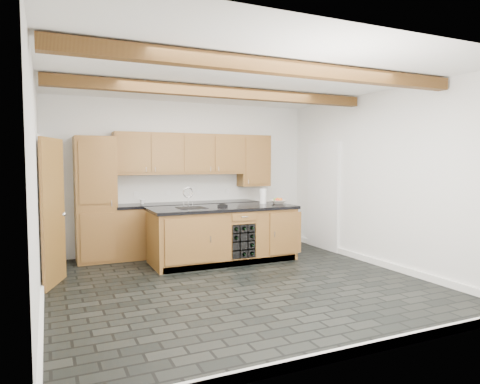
# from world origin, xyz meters

# --- Properties ---
(ground) EXTENTS (5.00, 5.00, 0.00)m
(ground) POSITION_xyz_m (0.00, 0.00, 0.00)
(ground) COLOR black
(ground) RESTS_ON ground
(room_shell) EXTENTS (5.01, 5.00, 5.00)m
(room_shell) POSITION_xyz_m (-0.09, 0.53, 1.53)
(room_shell) COLOR white
(room_shell) RESTS_ON ground
(back_cabinetry) EXTENTS (3.65, 0.62, 2.20)m
(back_cabinetry) POSITION_xyz_m (-0.38, 2.24, 0.98)
(back_cabinetry) COLOR brown
(back_cabinetry) RESTS_ON ground
(island) EXTENTS (2.48, 0.96, 0.93)m
(island) POSITION_xyz_m (0.31, 1.28, 0.46)
(island) COLOR brown
(island) RESTS_ON ground
(faucet) EXTENTS (0.45, 0.40, 0.34)m
(faucet) POSITION_xyz_m (-0.25, 1.33, 0.96)
(faucet) COLOR black
(faucet) RESTS_ON island
(kitchen_scale) EXTENTS (0.18, 0.13, 0.05)m
(kitchen_scale) POSITION_xyz_m (0.27, 1.26, 0.95)
(kitchen_scale) COLOR black
(kitchen_scale) RESTS_ON island
(fruit_bowl) EXTENTS (0.36, 0.36, 0.07)m
(fruit_bowl) POSITION_xyz_m (1.38, 1.33, 0.96)
(fruit_bowl) COLOR beige
(fruit_bowl) RESTS_ON island
(fruit_cluster) EXTENTS (0.16, 0.17, 0.07)m
(fruit_cluster) POSITION_xyz_m (1.38, 1.33, 1.00)
(fruit_cluster) COLOR red
(fruit_cluster) RESTS_ON fruit_bowl
(paper_towel) EXTENTS (0.12, 0.12, 0.27)m
(paper_towel) POSITION_xyz_m (1.16, 1.48, 1.06)
(paper_towel) COLOR white
(paper_towel) RESTS_ON island
(mug) EXTENTS (0.11, 0.11, 0.09)m
(mug) POSITION_xyz_m (-0.85, 2.27, 0.97)
(mug) COLOR white
(mug) RESTS_ON back_cabinetry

